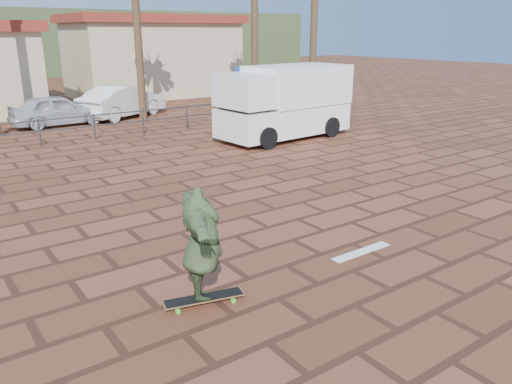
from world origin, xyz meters
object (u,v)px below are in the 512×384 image
Objects in this scene: campervan at (285,101)px; longboard at (204,298)px; car_white at (123,101)px; car_silver at (58,110)px; skateboarder at (202,244)px.

longboard is at bearing -138.51° from campervan.
campervan reaches higher than car_white.
car_silver is (2.42, 17.13, 0.59)m from longboard.
car_white reaches higher than car_silver.
skateboarder is 12.81m from campervan.
longboard is 17.31m from car_silver.
campervan is at bearing 174.66° from car_white.
car_white reaches higher than longboard.
campervan is 1.17× the size of car_white.
campervan is 9.10m from car_white.
skateboarder reaches higher than longboard.
car_white is (3.20, 0.50, 0.08)m from car_silver.
skateboarder is 0.46× the size of car_white.
car_silver is 0.86× the size of car_white.
longboard is at bearing 170.75° from car_silver.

